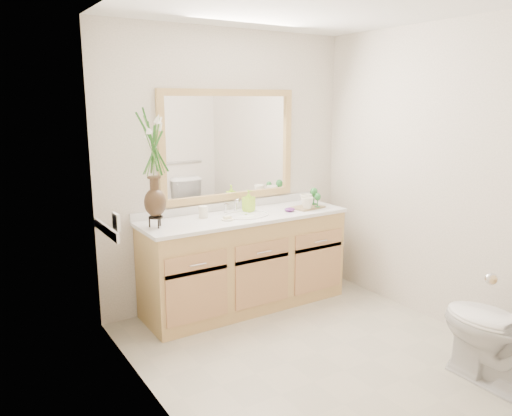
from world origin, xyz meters
TOP-DOWN VIEW (x-y plane):
  - floor at (0.00, 0.00)m, footprint 2.60×2.60m
  - ceiling at (0.00, 0.00)m, footprint 2.40×2.60m
  - wall_back at (0.00, 1.30)m, footprint 2.40×0.02m
  - wall_front at (0.00, -1.30)m, footprint 2.40×0.02m
  - wall_left at (-1.20, 0.00)m, footprint 0.02×2.60m
  - wall_right at (1.20, 0.00)m, footprint 0.02×2.60m
  - vanity at (0.00, 1.01)m, footprint 1.80×0.55m
  - counter at (0.00, 1.01)m, footprint 1.84×0.57m
  - sink at (0.00, 1.00)m, footprint 0.38×0.34m
  - mirror at (0.00, 1.28)m, footprint 1.32×0.04m
  - switch_plate at (-1.19, 0.76)m, footprint 0.02×0.12m
  - door at (-0.30, -1.29)m, footprint 0.80×0.03m
  - toilet at (0.70, -0.92)m, footprint 0.42×0.75m
  - flower_vase at (-0.80, 1.02)m, footprint 0.20×0.20m
  - tumbler at (-0.35, 1.11)m, footprint 0.08×0.08m
  - soap_dish at (-0.22, 0.93)m, footprint 0.10×0.10m
  - soap_bottle at (0.11, 1.12)m, footprint 0.10×0.10m
  - purple_dish at (0.41, 0.92)m, footprint 0.10×0.08m
  - tray at (0.63, 0.95)m, footprint 0.31×0.23m
  - mug_left at (0.57, 0.88)m, footprint 0.14×0.13m
  - mug_right at (0.65, 1.00)m, footprint 0.15×0.14m
  - goblet_front at (0.69, 0.88)m, footprint 0.06×0.06m
  - goblet_back at (0.74, 1.00)m, footprint 0.07×0.07m

SIDE VIEW (x-z plane):
  - floor at x=0.00m, z-range 0.00..0.00m
  - toilet at x=0.70m, z-range 0.00..0.74m
  - vanity at x=0.00m, z-range 0.00..0.80m
  - sink at x=0.00m, z-range 0.66..0.89m
  - counter at x=0.00m, z-range 0.80..0.83m
  - tray at x=0.63m, z-range 0.83..0.84m
  - soap_dish at x=-0.22m, z-range 0.82..0.86m
  - purple_dish at x=0.41m, z-range 0.83..0.87m
  - tumbler at x=-0.35m, z-range 0.83..0.93m
  - mug_left at x=0.57m, z-range 0.84..0.95m
  - mug_right at x=0.65m, z-range 0.84..0.95m
  - soap_bottle at x=0.11m, z-range 0.83..1.00m
  - goblet_front at x=0.69m, z-range 0.87..0.99m
  - goblet_back at x=0.74m, z-range 0.87..1.03m
  - switch_plate at x=-1.19m, z-range 0.92..1.04m
  - door at x=-0.30m, z-range 0.00..2.00m
  - wall_back at x=0.00m, z-range 0.00..2.40m
  - wall_front at x=0.00m, z-range 0.00..2.40m
  - wall_left at x=-1.20m, z-range 0.00..2.40m
  - wall_right at x=1.20m, z-range 0.00..2.40m
  - flower_vase at x=-0.80m, z-range 0.98..1.80m
  - mirror at x=0.00m, z-range 0.92..1.89m
  - ceiling at x=0.00m, z-range 2.39..2.41m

